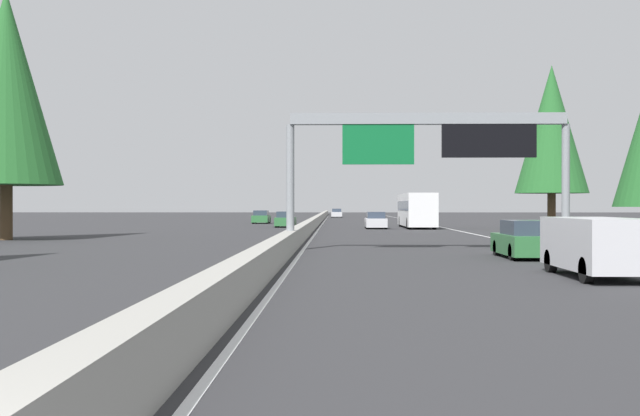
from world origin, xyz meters
name	(u,v)px	position (x,y,z in m)	size (l,w,h in m)	color
ground_plane	(314,231)	(60.00, 0.00, 0.00)	(320.00, 320.00, 0.00)	#2D2D30
median_barrier	(317,220)	(80.00, 0.30, 0.45)	(180.00, 0.56, 0.90)	#9E9B93
shoulder_stripe_right	(442,227)	(70.00, -11.52, 0.01)	(160.00, 0.16, 0.01)	silver
shoulder_stripe_median	(320,227)	(70.00, -0.25, 0.01)	(160.00, 0.16, 0.01)	silver
sign_gantry_overhead	(432,141)	(32.98, -6.04, 4.92)	(0.50, 12.68, 6.18)	gray
minivan_far_center	(598,244)	(20.28, -9.19, 0.95)	(5.00, 1.95, 1.69)	silver
sedan_mid_center	(525,240)	(28.46, -9.12, 0.68)	(4.40, 1.80, 1.47)	#2D6B38
bus_distant_a	(416,209)	(68.71, -9.05, 1.72)	(11.50, 2.55, 3.10)	white
sedan_far_right	(337,213)	(129.22, -1.85, 0.68)	(4.40, 1.80, 1.47)	silver
sedan_distant_b	(376,221)	(66.13, -5.22, 0.68)	(4.40, 1.80, 1.47)	silver
oncoming_near	(286,220)	(70.65, 2.97, 0.68)	(4.40, 1.80, 1.47)	#2D6B38
oncoming_far	(261,217)	(85.20, 6.66, 0.68)	(4.40, 1.80, 1.47)	#2D6B38
conifer_right_mid	(552,129)	(64.58, -20.09, 8.50)	(6.15, 6.15, 13.98)	#4C3823
conifer_left_near	(6,87)	(43.49, 17.69, 8.99)	(6.50, 6.50, 14.78)	#4C3823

